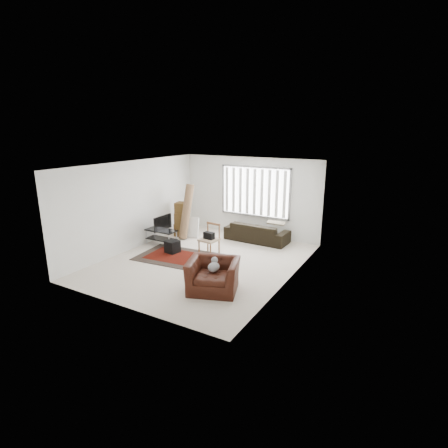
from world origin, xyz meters
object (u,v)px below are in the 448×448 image
(tv_stand, at_px, (161,234))
(moving_boxes, at_px, (182,220))
(sofa, at_px, (257,229))
(armchair, at_px, (213,273))
(side_chair, at_px, (209,238))

(tv_stand, xyz_separation_m, moving_boxes, (-0.03, 1.17, 0.18))
(sofa, xyz_separation_m, armchair, (0.66, -3.85, 0.02))
(sofa, distance_m, armchair, 3.91)
(armchair, bearing_deg, side_chair, 104.14)
(moving_boxes, height_order, side_chair, moving_boxes)
(sofa, bearing_deg, moving_boxes, 17.70)
(armchair, bearing_deg, sofa, 79.85)
(moving_boxes, relative_size, armchair, 0.83)
(moving_boxes, distance_m, sofa, 2.61)
(tv_stand, height_order, armchair, armchair)
(moving_boxes, xyz_separation_m, side_chair, (1.84, -1.16, -0.03))
(side_chair, relative_size, armchair, 0.66)
(tv_stand, distance_m, sofa, 3.12)
(tv_stand, distance_m, moving_boxes, 1.18)
(tv_stand, xyz_separation_m, side_chair, (1.81, 0.01, 0.15))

